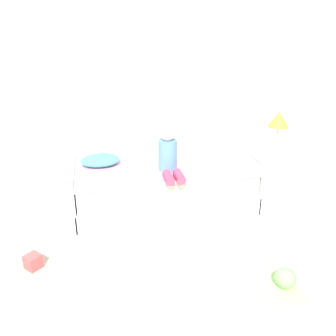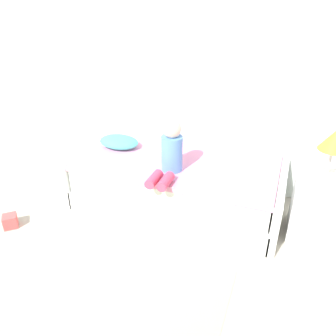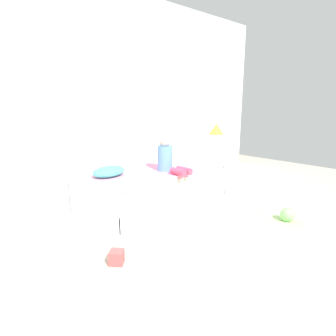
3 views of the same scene
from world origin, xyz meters
name	(u,v)px [view 3 (image 3 of 3)]	position (x,y,z in m)	size (l,w,h in m)	color
ground_plane	(268,274)	(0.00, 0.00, 0.00)	(9.20, 9.20, 0.00)	#B2A899
wall_rear	(95,99)	(0.00, 2.60, 1.45)	(7.20, 0.10, 2.90)	silver
bed	(156,186)	(0.54, 2.00, 0.25)	(2.11, 1.00, 0.50)	white
nightstand	(215,167)	(1.89, 1.96, 0.30)	(0.44, 0.44, 0.60)	white
table_lamp	(216,130)	(1.89, 1.96, 0.94)	(0.24, 0.24, 0.45)	silver
child_figure	(167,156)	(0.55, 1.77, 0.70)	(0.20, 0.51, 0.50)	#598CD1
pillow	(109,171)	(-0.16, 2.10, 0.56)	(0.44, 0.30, 0.13)	#4CCCBC
toy_ball	(288,215)	(1.22, 0.37, 0.09)	(0.17, 0.17, 0.17)	#7FD872
area_rug	(232,230)	(0.53, 0.70, 0.00)	(1.60, 1.10, 0.01)	#B2D189
toy_block	(117,257)	(-0.81, 1.05, 0.06)	(0.13, 0.13, 0.13)	#E54C4C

